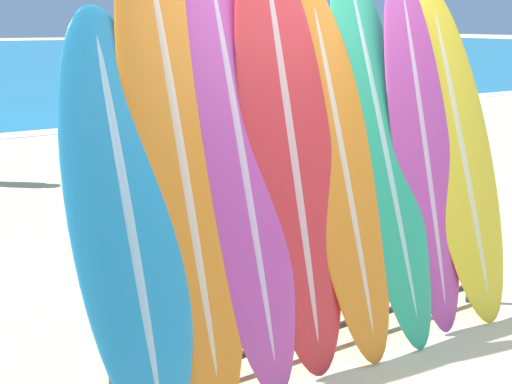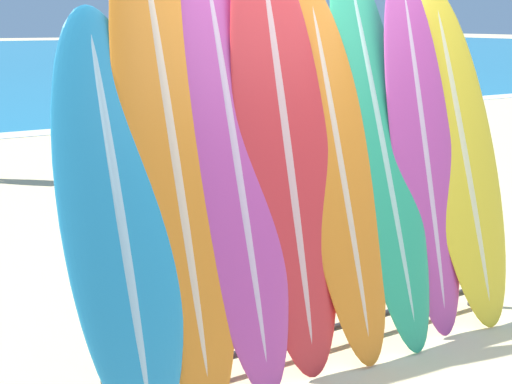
{
  "view_description": "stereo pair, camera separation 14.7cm",
  "coord_description": "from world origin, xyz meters",
  "px_view_note": "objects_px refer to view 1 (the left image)",
  "views": [
    {
      "loc": [
        -2.27,
        -2.34,
        1.91
      ],
      "look_at": [
        -0.32,
        1.08,
        0.79
      ],
      "focal_mm": 42.0,
      "sensor_mm": 36.0,
      "label": 1
    },
    {
      "loc": [
        -2.14,
        -2.41,
        1.91
      ],
      "look_at": [
        -0.32,
        1.08,
        0.79
      ],
      "focal_mm": 42.0,
      "sensor_mm": 36.0,
      "label": 2
    }
  ],
  "objects_px": {
    "surfboard_slot_2": "(240,165)",
    "person_far_left": "(128,121)",
    "person_near_water": "(189,119)",
    "surfboard_slot_0": "(127,219)",
    "surfboard_slot_4": "(341,169)",
    "surfboard_slot_3": "(290,152)",
    "surfboard_slot_1": "(180,160)",
    "surfboard_slot_5": "(381,145)",
    "surfboard_slot_6": "(423,150)",
    "surfboard_rack": "(323,284)",
    "surfboard_slot_7": "(459,153)"
  },
  "relations": [
    {
      "from": "surfboard_slot_6",
      "to": "surfboard_slot_2",
      "type": "bearing_deg",
      "value": 178.87
    },
    {
      "from": "surfboard_slot_7",
      "to": "person_near_water",
      "type": "relative_size",
      "value": 1.23
    },
    {
      "from": "surfboard_rack",
      "to": "person_near_water",
      "type": "height_order",
      "value": "person_near_water"
    },
    {
      "from": "surfboard_slot_2",
      "to": "person_far_left",
      "type": "distance_m",
      "value": 3.99
    },
    {
      "from": "surfboard_slot_0",
      "to": "surfboard_slot_1",
      "type": "height_order",
      "value": "surfboard_slot_1"
    },
    {
      "from": "surfboard_slot_1",
      "to": "surfboard_rack",
      "type": "bearing_deg",
      "value": -9.47
    },
    {
      "from": "surfboard_slot_5",
      "to": "person_near_water",
      "type": "relative_size",
      "value": 1.36
    },
    {
      "from": "surfboard_slot_1",
      "to": "surfboard_slot_3",
      "type": "distance_m",
      "value": 0.64
    },
    {
      "from": "surfboard_slot_3",
      "to": "person_near_water",
      "type": "xyz_separation_m",
      "value": [
        0.65,
        2.9,
        -0.26
      ]
    },
    {
      "from": "surfboard_slot_2",
      "to": "surfboard_slot_6",
      "type": "distance_m",
      "value": 1.3
    },
    {
      "from": "surfboard_slot_1",
      "to": "surfboard_slot_5",
      "type": "height_order",
      "value": "surfboard_slot_1"
    },
    {
      "from": "surfboard_slot_2",
      "to": "surfboard_slot_4",
      "type": "height_order",
      "value": "surfboard_slot_2"
    },
    {
      "from": "surfboard_slot_0",
      "to": "surfboard_slot_1",
      "type": "relative_size",
      "value": 0.81
    },
    {
      "from": "surfboard_slot_6",
      "to": "person_near_water",
      "type": "bearing_deg",
      "value": 96.63
    },
    {
      "from": "surfboard_slot_4",
      "to": "surfboard_slot_6",
      "type": "xyz_separation_m",
      "value": [
        0.64,
        0.0,
        0.05
      ]
    },
    {
      "from": "surfboard_slot_2",
      "to": "surfboard_slot_6",
      "type": "relative_size",
      "value": 1.04
    },
    {
      "from": "surfboard_slot_7",
      "to": "person_far_left",
      "type": "distance_m",
      "value": 4.07
    },
    {
      "from": "surfboard_slot_5",
      "to": "person_near_water",
      "type": "bearing_deg",
      "value": 90.71
    },
    {
      "from": "surfboard_slot_4",
      "to": "surfboard_slot_0",
      "type": "bearing_deg",
      "value": -178.79
    },
    {
      "from": "surfboard_slot_5",
      "to": "surfboard_slot_6",
      "type": "height_order",
      "value": "surfboard_slot_5"
    },
    {
      "from": "surfboard_slot_1",
      "to": "person_near_water",
      "type": "xyz_separation_m",
      "value": [
        1.29,
        2.87,
        -0.28
      ]
    },
    {
      "from": "surfboard_slot_5",
      "to": "person_far_left",
      "type": "bearing_deg",
      "value": 95.02
    },
    {
      "from": "surfboard_slot_1",
      "to": "person_near_water",
      "type": "bearing_deg",
      "value": 65.86
    },
    {
      "from": "surfboard_slot_1",
      "to": "surfboard_slot_5",
      "type": "relative_size",
      "value": 1.04
    },
    {
      "from": "surfboard_rack",
      "to": "surfboard_slot_7",
      "type": "relative_size",
      "value": 1.2
    },
    {
      "from": "surfboard_slot_1",
      "to": "surfboard_slot_7",
      "type": "relative_size",
      "value": 1.15
    },
    {
      "from": "surfboard_slot_0",
      "to": "surfboard_slot_5",
      "type": "xyz_separation_m",
      "value": [
        1.64,
        0.08,
        0.18
      ]
    },
    {
      "from": "person_near_water",
      "to": "surfboard_slot_5",
      "type": "bearing_deg",
      "value": 148.23
    },
    {
      "from": "surfboard_slot_5",
      "to": "surfboard_rack",
      "type": "bearing_deg",
      "value": -164.96
    },
    {
      "from": "surfboard_slot_2",
      "to": "surfboard_slot_4",
      "type": "relative_size",
      "value": 1.09
    },
    {
      "from": "surfboard_slot_1",
      "to": "surfboard_slot_7",
      "type": "height_order",
      "value": "surfboard_slot_1"
    },
    {
      "from": "surfboard_slot_4",
      "to": "person_near_water",
      "type": "relative_size",
      "value": 1.24
    },
    {
      "from": "surfboard_slot_0",
      "to": "surfboard_slot_6",
      "type": "bearing_deg",
      "value": 0.84
    },
    {
      "from": "surfboard_slot_1",
      "to": "surfboard_slot_4",
      "type": "xyz_separation_m",
      "value": [
        0.98,
        -0.05,
        -0.15
      ]
    },
    {
      "from": "surfboard_slot_1",
      "to": "surfboard_slot_2",
      "type": "xyz_separation_m",
      "value": [
        0.33,
        -0.03,
        -0.06
      ]
    },
    {
      "from": "surfboard_slot_3",
      "to": "person_near_water",
      "type": "height_order",
      "value": "surfboard_slot_3"
    },
    {
      "from": "person_near_water",
      "to": "surfboard_slot_0",
      "type": "bearing_deg",
      "value": 118.98
    },
    {
      "from": "surfboard_slot_2",
      "to": "person_far_left",
      "type": "xyz_separation_m",
      "value": [
        0.65,
        3.92,
        -0.36
      ]
    },
    {
      "from": "surfboard_slot_6",
      "to": "surfboard_slot_3",
      "type": "bearing_deg",
      "value": 178.94
    },
    {
      "from": "person_far_left",
      "to": "surfboard_slot_1",
      "type": "bearing_deg",
      "value": 29.3
    },
    {
      "from": "surfboard_slot_6",
      "to": "surfboard_slot_5",
      "type": "bearing_deg",
      "value": 170.5
    },
    {
      "from": "surfboard_slot_4",
      "to": "surfboard_slot_5",
      "type": "distance_m",
      "value": 0.36
    },
    {
      "from": "surfboard_slot_4",
      "to": "person_far_left",
      "type": "bearing_deg",
      "value": 90.06
    },
    {
      "from": "surfboard_slot_0",
      "to": "person_far_left",
      "type": "relative_size",
      "value": 1.33
    },
    {
      "from": "surfboard_slot_3",
      "to": "surfboard_slot_7",
      "type": "xyz_separation_m",
      "value": [
        1.33,
        -0.02,
        -0.14
      ]
    },
    {
      "from": "surfboard_slot_3",
      "to": "person_far_left",
      "type": "bearing_deg",
      "value": 85.05
    },
    {
      "from": "surfboard_slot_0",
      "to": "surfboard_slot_1",
      "type": "xyz_separation_m",
      "value": [
        0.32,
        0.08,
        0.23
      ]
    },
    {
      "from": "surfboard_slot_0",
      "to": "surfboard_slot_3",
      "type": "xyz_separation_m",
      "value": [
        0.96,
        0.05,
        0.21
      ]
    },
    {
      "from": "surfboard_slot_2",
      "to": "surfboard_slot_6",
      "type": "height_order",
      "value": "surfboard_slot_2"
    },
    {
      "from": "surfboard_slot_4",
      "to": "surfboard_slot_6",
      "type": "relative_size",
      "value": 0.96
    }
  ]
}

